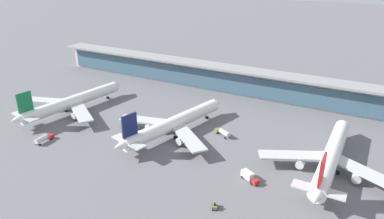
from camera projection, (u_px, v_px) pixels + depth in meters
name	position (u px, v px, depth m)	size (l,w,h in m)	color
ground_plane	(178.00, 136.00, 154.91)	(1200.00, 1200.00, 0.00)	slate
airliner_left_stand	(71.00, 102.00, 177.34)	(49.91, 65.38, 17.42)	white
airliner_centre_stand	(173.00, 124.00, 153.89)	(49.08, 64.82, 17.42)	white
airliner_right_stand	(331.00, 157.00, 127.88)	(50.33, 65.24, 17.42)	white
service_truck_near_nose_olive	(223.00, 132.00, 154.69)	(8.65, 6.02, 2.95)	olive
service_truck_under_wing_red	(249.00, 176.00, 123.23)	(7.53, 5.43, 3.10)	#B21E1E
service_truck_mid_apron_olive	(215.00, 206.00, 109.53)	(2.71, 3.30, 2.05)	olive
service_truck_by_tail_red	(43.00, 139.00, 149.17)	(2.70, 8.67, 2.95)	#B21E1E
terminal_building	(235.00, 79.00, 203.48)	(249.29, 12.80, 15.20)	beige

